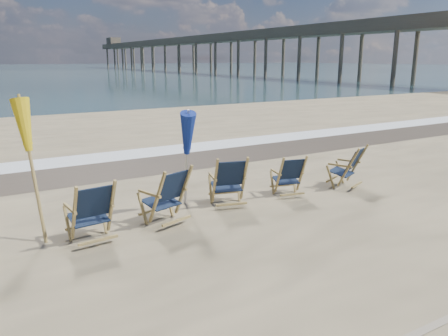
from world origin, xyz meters
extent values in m
cube|color=silver|center=(0.00, 8.30, 0.00)|extent=(200.00, 1.40, 0.01)
cube|color=#42362A|center=(0.00, 6.80, 0.00)|extent=(200.00, 2.60, 0.00)
cylinder|color=#A5894A|center=(-3.28, 2.69, 1.17)|extent=(0.06, 0.06, 2.34)
cone|color=yellow|center=(-3.28, 2.69, 1.86)|extent=(0.30, 0.30, 0.85)
cylinder|color=#A5A5AD|center=(-0.53, 2.75, 1.03)|extent=(0.06, 0.06, 2.07)
cone|color=navy|center=(-0.53, 2.75, 1.59)|extent=(0.30, 0.30, 0.85)
camera|label=1|loc=(-4.03, -4.75, 2.93)|focal=35.00mm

